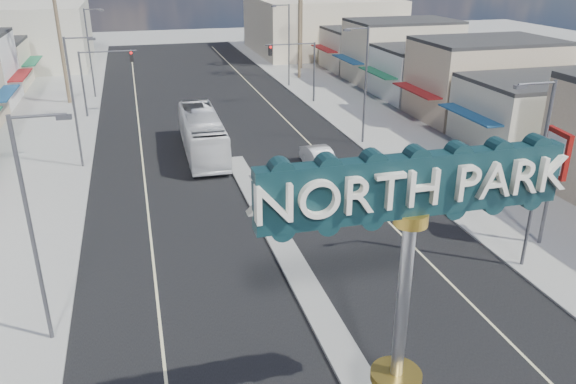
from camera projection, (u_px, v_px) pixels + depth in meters
ground at (231, 155)px, 42.22m from camera, size 160.00×160.00×0.00m
road at (231, 155)px, 42.22m from camera, size 20.00×120.00×0.01m
median_island at (287, 254)px, 27.97m from camera, size 1.30×30.00×0.16m
sidewalk_left at (31, 171)px, 38.78m from camera, size 8.00×120.00×0.12m
sidewalk_right at (401, 139)px, 45.62m from camera, size 8.00×120.00×0.12m
storefront_row_right at (436, 68)px, 58.48m from camera, size 12.00×42.00×6.00m
backdrop_far_left at (10, 35)px, 75.28m from camera, size 20.00×20.00×8.00m
backdrop_far_right at (321, 25)px, 86.03m from camera, size 20.00×20.00×8.00m
gateway_sign at (406, 274)px, 15.02m from camera, size 8.20×1.50×9.15m
traffic_signal_left at (102, 70)px, 50.75m from camera, size 5.09×0.45×6.00m
traffic_signal_right at (297, 61)px, 55.24m from camera, size 5.09×0.45×6.00m
streetlight_l_near at (34, 222)px, 19.93m from camera, size 2.03×0.22×9.00m
streetlight_l_mid at (75, 97)px, 37.70m from camera, size 2.03×0.22×9.00m
streetlight_l_far at (91, 49)px, 57.25m from camera, size 2.03×0.22×9.00m
streetlight_r_near at (536, 168)px, 25.04m from camera, size 2.03×0.22×9.00m
streetlight_r_mid at (364, 80)px, 42.81m from camera, size 2.03×0.22×9.00m
streetlight_r_far at (288, 41)px, 62.35m from camera, size 2.03×0.22×9.00m
car_parked_right at (321, 159)px, 39.13m from camera, size 1.87×4.58×1.48m
city_bus at (202, 134)px, 41.77m from camera, size 2.83×11.28×3.13m
bank_pylon_sign at (555, 159)px, 27.25m from camera, size 0.49×1.90×6.03m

